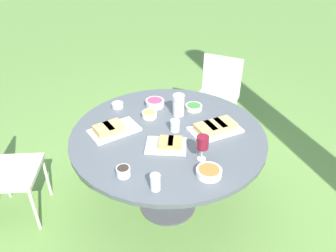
# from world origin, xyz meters

# --- Properties ---
(ground_plane) EXTENTS (40.00, 40.00, 0.00)m
(ground_plane) POSITION_xyz_m (0.00, 0.00, 0.00)
(ground_plane) COLOR #668E42
(dining_table) EXTENTS (1.49, 1.49, 0.78)m
(dining_table) POSITION_xyz_m (0.00, 0.00, 0.69)
(dining_table) COLOR #4C4C51
(dining_table) RESTS_ON ground_plane
(chair_near_left) EXTENTS (0.44, 0.46, 0.89)m
(chair_near_left) POSITION_xyz_m (-1.32, -0.05, 0.52)
(chair_near_left) COLOR beige
(chair_near_left) RESTS_ON ground_plane
(water_pitcher) EXTENTS (0.10, 0.10, 0.18)m
(water_pitcher) POSITION_xyz_m (-0.28, -0.04, 0.87)
(water_pitcher) COLOR silver
(water_pitcher) RESTS_ON dining_table
(wine_glass) EXTENTS (0.08, 0.08, 0.18)m
(wine_glass) POSITION_xyz_m (0.18, 0.35, 0.91)
(wine_glass) COLOR silver
(wine_glass) RESTS_ON dining_table
(platter_bread_main) EXTENTS (0.30, 0.34, 0.06)m
(platter_bread_main) POSITION_xyz_m (0.16, 0.09, 0.80)
(platter_bread_main) COLOR white
(platter_bread_main) RESTS_ON dining_table
(platter_charcuterie) EXTENTS (0.43, 0.37, 0.07)m
(platter_charcuterie) POSITION_xyz_m (0.19, -0.38, 0.81)
(platter_charcuterie) COLOR white
(platter_charcuterie) RESTS_ON dining_table
(platter_sandwich_side) EXTENTS (0.45, 0.42, 0.07)m
(platter_sandwich_side) POSITION_xyz_m (-0.19, 0.31, 0.81)
(platter_sandwich_side) COLOR white
(platter_sandwich_side) RESTS_ON dining_table
(bowl_fries) EXTENTS (0.12, 0.12, 0.05)m
(bowl_fries) POSITION_xyz_m (-0.13, -0.24, 0.81)
(bowl_fries) COLOR beige
(bowl_fries) RESTS_ON dining_table
(bowl_salad) EXTENTS (0.14, 0.14, 0.04)m
(bowl_salad) POSITION_xyz_m (-0.42, 0.03, 0.80)
(bowl_salad) COLOR beige
(bowl_salad) RESTS_ON dining_table
(bowl_olives) EXTENTS (0.09, 0.09, 0.06)m
(bowl_olives) POSITION_xyz_m (0.56, -0.03, 0.81)
(bowl_olives) COLOR silver
(bowl_olives) RESTS_ON dining_table
(bowl_dip_red) EXTENTS (0.16, 0.16, 0.06)m
(bowl_dip_red) POSITION_xyz_m (-0.31, -0.29, 0.81)
(bowl_dip_red) COLOR silver
(bowl_dip_red) RESTS_ON dining_table
(bowl_dip_cream) EXTENTS (0.10, 0.10, 0.04)m
(bowl_dip_cream) POSITION_xyz_m (-0.15, -0.57, 0.80)
(bowl_dip_cream) COLOR silver
(bowl_dip_cream) RESTS_ON dining_table
(bowl_roasted_veg) EXTENTS (0.17, 0.17, 0.05)m
(bowl_roasted_veg) POSITION_xyz_m (0.31, 0.45, 0.80)
(bowl_roasted_veg) COLOR white
(bowl_roasted_veg) RESTS_ON dining_table
(cup_water_near) EXTENTS (0.07, 0.07, 0.09)m
(cup_water_near) POSITION_xyz_m (-0.05, 0.03, 0.82)
(cup_water_near) COLOR silver
(cup_water_near) RESTS_ON dining_table
(cup_water_far) EXTENTS (0.06, 0.06, 0.11)m
(cup_water_far) POSITION_xyz_m (0.58, 0.21, 0.83)
(cup_water_far) COLOR silver
(cup_water_far) RESTS_ON dining_table
(handbag) EXTENTS (0.30, 0.14, 0.37)m
(handbag) POSITION_xyz_m (-0.68, -1.22, 0.13)
(handbag) COLOR brown
(handbag) RESTS_ON ground_plane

